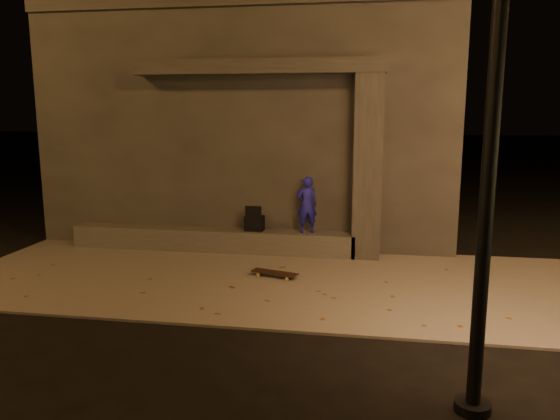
% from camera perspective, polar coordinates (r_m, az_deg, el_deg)
% --- Properties ---
extents(ground, '(120.00, 120.00, 0.00)m').
position_cam_1_polar(ground, '(7.83, -4.39, -11.78)').
color(ground, black).
rests_on(ground, ground).
extents(sidewalk, '(11.00, 4.40, 0.04)m').
position_cam_1_polar(sidewalk, '(9.66, -1.50, -7.26)').
color(sidewalk, slate).
rests_on(sidewalk, ground).
extents(building, '(9.00, 5.10, 5.22)m').
position_cam_1_polar(building, '(13.81, -2.01, 9.00)').
color(building, '#353230').
rests_on(building, ground).
extents(ledge, '(6.00, 0.55, 0.45)m').
position_cam_1_polar(ledge, '(11.59, -7.12, -3.07)').
color(ledge, '#4D4A45').
rests_on(ledge, sidewalk).
extents(column, '(0.55, 0.55, 3.60)m').
position_cam_1_polar(column, '(10.84, 9.16, 4.40)').
color(column, '#353230').
rests_on(column, sidewalk).
extents(canopy, '(5.00, 0.70, 0.28)m').
position_cam_1_polar(canopy, '(11.10, -2.35, 14.69)').
color(canopy, '#353230').
rests_on(canopy, column).
extents(skateboarder, '(0.48, 0.38, 1.15)m').
position_cam_1_polar(skateboarder, '(11.02, 2.82, 0.55)').
color(skateboarder, '#1F1CBB').
rests_on(skateboarder, ledge).
extents(backpack, '(0.40, 0.27, 0.53)m').
position_cam_1_polar(backpack, '(11.27, -2.68, -1.25)').
color(backpack, black).
rests_on(backpack, ledge).
extents(skateboard, '(0.87, 0.44, 0.09)m').
position_cam_1_polar(skateboard, '(9.70, -0.57, -6.59)').
color(skateboard, black).
rests_on(skateboard, sidewalk).
extents(street_lamp_0, '(0.36, 0.36, 6.74)m').
position_cam_1_polar(street_lamp_0, '(5.41, 22.04, 19.09)').
color(street_lamp_0, black).
rests_on(street_lamp_0, ground).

